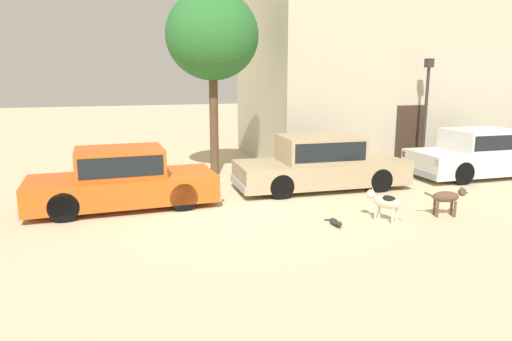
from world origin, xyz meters
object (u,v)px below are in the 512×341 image
at_px(parked_sedan_nearest, 122,178).
at_px(street_lamp, 427,99).
at_px(stray_dog_spotted, 385,201).
at_px(acacia_tree_left, 212,36).
at_px(parked_sedan_second, 321,163).
at_px(parked_sedan_third, 482,153).
at_px(stray_dog_tan, 448,197).
at_px(stray_cat, 335,222).

distance_m(parked_sedan_nearest, street_lamp, 9.97).
distance_m(stray_dog_spotted, acacia_tree_left, 7.30).
height_order(parked_sedan_second, stray_dog_spotted, parked_sedan_second).
relative_size(parked_sedan_nearest, street_lamp, 1.24).
bearing_deg(parked_sedan_nearest, parked_sedan_third, -0.38).
bearing_deg(parked_sedan_second, stray_dog_spotted, -86.37).
xyz_separation_m(parked_sedan_nearest, parked_sedan_second, (5.30, 0.24, 0.03)).
height_order(parked_sedan_nearest, stray_dog_spotted, parked_sedan_nearest).
relative_size(stray_dog_tan, acacia_tree_left, 0.17).
bearing_deg(acacia_tree_left, street_lamp, -10.68).
height_order(parked_sedan_third, stray_dog_tan, parked_sedan_third).
height_order(parked_sedan_third, stray_dog_spotted, parked_sedan_third).
bearing_deg(street_lamp, parked_sedan_third, -53.58).
distance_m(parked_sedan_nearest, stray_dog_spotted, 6.05).
xyz_separation_m(parked_sedan_second, acacia_tree_left, (-2.39, 2.64, 3.50)).
bearing_deg(acacia_tree_left, stray_dog_spotted, -67.14).
relative_size(street_lamp, acacia_tree_left, 0.65).
bearing_deg(stray_dog_tan, street_lamp, 75.56).
bearing_deg(parked_sedan_second, parked_sedan_third, 2.22).
distance_m(stray_cat, street_lamp, 7.45).
distance_m(parked_sedan_third, stray_dog_tan, 5.02).
relative_size(stray_cat, street_lamp, 0.18).
distance_m(parked_sedan_second, stray_dog_spotted, 3.11).
height_order(stray_dog_spotted, street_lamp, street_lamp).
bearing_deg(stray_dog_spotted, parked_sedan_second, -29.30).
xyz_separation_m(stray_dog_spotted, street_lamp, (4.38, 4.46, 1.90)).
bearing_deg(acacia_tree_left, parked_sedan_nearest, -135.28).
xyz_separation_m(parked_sedan_second, parked_sedan_third, (5.47, -0.08, -0.01)).
relative_size(parked_sedan_second, stray_dog_spotted, 5.27).
height_order(parked_sedan_second, stray_dog_tan, parked_sedan_second).
distance_m(parked_sedan_third, stray_dog_spotted, 6.23).
bearing_deg(stray_dog_tan, parked_sedan_second, 133.20).
xyz_separation_m(parked_sedan_nearest, stray_dog_spotted, (5.33, -2.86, -0.26)).
relative_size(parked_sedan_nearest, parked_sedan_third, 0.96).
bearing_deg(stray_cat, acacia_tree_left, -165.13).
bearing_deg(stray_cat, parked_sedan_third, 116.88).
relative_size(parked_sedan_third, street_lamp, 1.30).
distance_m(parked_sedan_nearest, parked_sedan_second, 5.30).
relative_size(stray_dog_tan, street_lamp, 0.27).
xyz_separation_m(parked_sedan_nearest, parked_sedan_third, (10.77, 0.16, 0.02)).
bearing_deg(parked_sedan_second, stray_cat, -107.09).
bearing_deg(parked_sedan_third, stray_dog_tan, -138.96).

